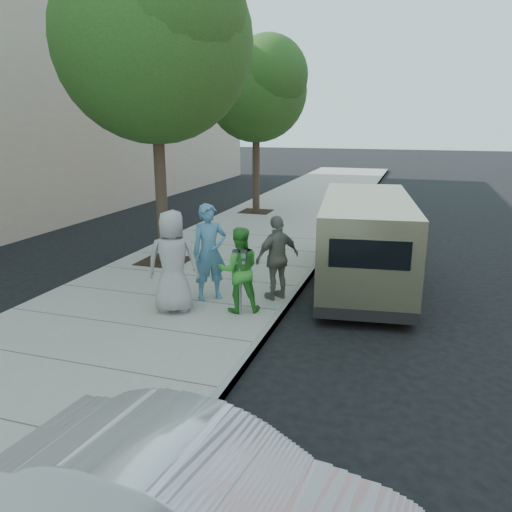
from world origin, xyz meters
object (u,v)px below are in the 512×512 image
Objects in this scene: parking_meter at (240,268)px; person_striped_polo at (277,258)px; van at (365,240)px; tree_far at (257,86)px; person_green_shirt at (239,270)px; person_gray_shirt at (173,262)px; tree_near at (155,34)px; person_officer at (210,252)px; sedan at (201,505)px.

person_striped_polo is at bearing 61.68° from parking_meter.
van is 3.32× the size of person_striped_polo.
tree_far reaches higher than person_green_shirt.
parking_meter is at bearing 170.67° from person_gray_shirt.
person_green_shirt is 0.95× the size of person_striped_polo.
parking_meter is 0.64× the size of person_gray_shirt.
tree_near reaches higher than tree_far.
van is at bearing -0.91° from person_officer.
parking_meter is 1.15m from person_striped_polo.
van is 2.92× the size of person_officer.
sedan is at bearing 49.35° from person_striped_polo.
person_gray_shirt is (1.80, -3.03, -4.43)m from tree_near.
tree_far reaches higher than person_striped_polo.
van is 3.55m from person_officer.
person_gray_shirt is at bearing -6.75° from person_green_shirt.
van is 1.57× the size of sedan.
person_striped_polo is (0.49, 0.88, 0.04)m from person_green_shirt.
sedan is 5.47m from person_green_shirt.
van is 2.33m from person_striped_polo.
person_striped_polo is (0.41, 1.07, -0.05)m from parking_meter.
person_officer is at bearing -131.70° from person_gray_shirt.
parking_meter is 0.64× the size of person_officer.
person_officer is at bearing -77.50° from tree_far.
person_green_shirt is (-2.01, -2.65, -0.12)m from van.
parking_meter is at bearing -43.02° from tree_near.
tree_near reaches higher than person_green_shirt.
tree_far is 9.85m from van.
person_officer is (2.17, -9.79, -3.77)m from tree_far.
person_green_shirt is at bearing 106.69° from parking_meter.
person_officer is at bearing -45.22° from tree_near.
tree_far is at bearing 63.64° from person_officer.
van is 4.39m from person_gray_shirt.
tree_near is 6.05× the size of parking_meter.
parking_meter is at bearing -73.73° from tree_far.
sedan is 1.86× the size of person_officer.
tree_near reaches higher than parking_meter.
person_striped_polo is at bearing 15.65° from sedan.
tree_far is 10.72m from person_striped_polo.
parking_meter is 0.77× the size of person_green_shirt.
tree_far is at bearing -120.35° from person_striped_polo.
tree_near is 5.66m from person_gray_shirt.
person_officer is (2.17, -2.19, -4.43)m from tree_near.
person_striped_polo is at bearing -20.93° from person_officer.
tree_near is 6.69m from van.
person_gray_shirt is (-3.18, -3.03, 0.04)m from van.
sedan is at bearing -60.16° from tree_near.
tree_near is at bearing 95.92° from person_officer.
van is 7.91m from sedan.
person_gray_shirt reaches higher than sedan.
parking_meter is 0.73× the size of person_striped_polo.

